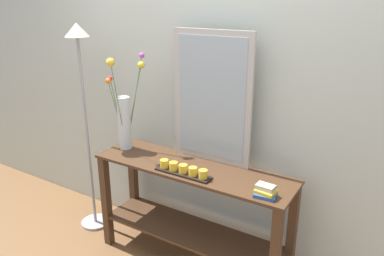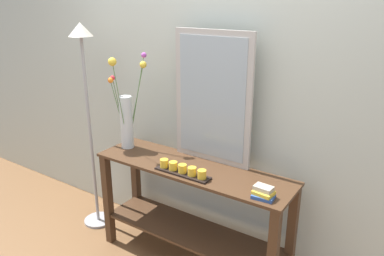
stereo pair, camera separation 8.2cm
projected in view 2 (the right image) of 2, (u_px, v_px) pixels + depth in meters
wall_back at (218, 73)px, 2.59m from camera, size 6.40×0.08×2.70m
console_table at (192, 203)px, 2.63m from camera, size 1.41×0.40×0.76m
mirror_leaning at (212, 98)px, 2.49m from camera, size 0.57×0.03×0.89m
tall_vase_left at (126, 116)px, 2.78m from camera, size 0.27×0.26×0.71m
candle_tray at (182, 170)px, 2.43m from camera, size 0.39×0.09×0.07m
book_stack at (263, 193)px, 2.14m from camera, size 0.13×0.10×0.07m
floor_lamp at (87, 95)px, 2.90m from camera, size 0.24×0.24×1.67m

